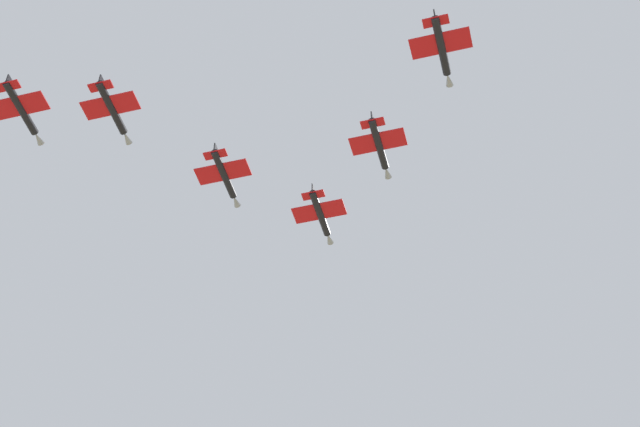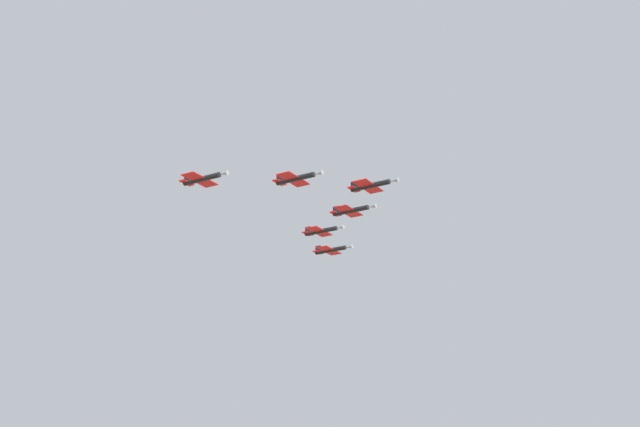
# 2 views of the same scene
# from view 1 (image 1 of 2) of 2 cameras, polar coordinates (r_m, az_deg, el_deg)

# --- Properties ---
(jet_lead) EXTENTS (11.71, 9.24, 2.54)m
(jet_lead) POSITION_cam_1_polar(r_m,az_deg,el_deg) (170.22, 0.02, -0.06)
(jet_lead) COLOR black
(jet_port_inner) EXTENTS (11.71, 9.24, 2.54)m
(jet_port_inner) POSITION_cam_1_polar(r_m,az_deg,el_deg) (165.30, -5.28, 2.10)
(jet_port_inner) COLOR black
(jet_starboard_inner) EXTENTS (11.71, 9.24, 2.54)m
(jet_starboard_inner) POSITION_cam_1_polar(r_m,az_deg,el_deg) (160.46, 3.28, 3.77)
(jet_starboard_inner) COLOR black
(jet_port_outer) EXTENTS (11.71, 9.24, 2.54)m
(jet_port_outer) POSITION_cam_1_polar(r_m,az_deg,el_deg) (160.66, -11.37, 5.64)
(jet_port_outer) COLOR black
(jet_starboard_outer) EXTENTS (11.71, 9.24, 2.54)m
(jet_starboard_outer) POSITION_cam_1_polar(r_m,az_deg,el_deg) (148.97, 6.71, 9.06)
(jet_starboard_outer) COLOR black
(jet_center_rear) EXTENTS (11.71, 9.24, 2.54)m
(jet_center_rear) POSITION_cam_1_polar(r_m,az_deg,el_deg) (162.16, -16.12, 5.52)
(jet_center_rear) COLOR black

